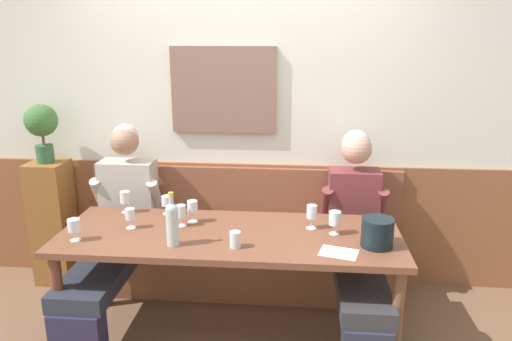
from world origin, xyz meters
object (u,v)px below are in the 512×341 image
(ice_bucket, at_px, (377,233))
(water_tumbler_center, at_px, (235,240))
(wall_bench, at_px, (242,256))
(person_center_right_seat, at_px, (115,226))
(potted_plant, at_px, (42,125))
(wine_glass_center_rear, at_px, (335,219))
(wine_bottle_amber_mid, at_px, (172,222))
(wine_glass_near_bucket, at_px, (125,198))
(wine_glass_right_end, at_px, (167,202))
(wine_glass_center_front, at_px, (130,215))
(wine_glass_mid_right, at_px, (181,213))
(wine_glass_left_end, at_px, (312,213))
(person_left_seat, at_px, (357,232))
(wine_glass_by_bottle, at_px, (192,208))
(dining_table, at_px, (230,246))
(wine_glass_mid_left, at_px, (74,226))

(ice_bucket, bearing_deg, water_tumbler_center, -173.92)
(wall_bench, height_order, person_center_right_seat, person_center_right_seat)
(water_tumbler_center, bearing_deg, ice_bucket, 6.08)
(potted_plant, bearing_deg, wine_glass_center_rear, -16.24)
(ice_bucket, height_order, wine_bottle_amber_mid, wine_bottle_amber_mid)
(wine_glass_center_rear, height_order, wine_glass_near_bucket, wine_glass_near_bucket)
(wine_glass_right_end, bearing_deg, wine_glass_center_front, -122.24)
(wine_glass_mid_right, bearing_deg, wine_glass_left_end, 2.21)
(person_left_seat, relative_size, wine_glass_near_bucket, 8.54)
(wine_glass_mid_right, relative_size, wine_glass_left_end, 0.91)
(wine_bottle_amber_mid, bearing_deg, wine_glass_left_end, 21.70)
(wall_bench, bearing_deg, water_tumbler_center, -85.70)
(wall_bench, height_order, wine_glass_center_front, wall_bench)
(wine_bottle_amber_mid, relative_size, wine_glass_mid_right, 2.30)
(wall_bench, bearing_deg, wine_glass_left_end, -45.45)
(wine_glass_center_front, relative_size, wine_glass_by_bottle, 0.89)
(person_left_seat, distance_m, wine_glass_by_bottle, 1.11)
(wine_glass_right_end, height_order, potted_plant, potted_plant)
(person_center_right_seat, height_order, wine_glass_near_bucket, person_center_right_seat)
(person_center_right_seat, relative_size, wine_glass_near_bucket, 8.65)
(wine_glass_mid_right, height_order, wine_glass_right_end, wine_glass_mid_right)
(dining_table, xyz_separation_m, ice_bucket, (0.88, -0.12, 0.17))
(water_tumbler_center, bearing_deg, wine_glass_left_end, 35.95)
(wall_bench, relative_size, wine_glass_mid_right, 17.15)
(person_center_right_seat, bearing_deg, person_left_seat, 0.31)
(wall_bench, bearing_deg, wine_glass_mid_right, -120.53)
(person_left_seat, bearing_deg, wine_glass_mid_right, -168.61)
(water_tumbler_center, bearing_deg, wine_glass_center_rear, 22.79)
(wall_bench, height_order, wine_bottle_amber_mid, wine_bottle_amber_mid)
(person_center_right_seat, relative_size, wine_glass_left_end, 8.42)
(water_tumbler_center, bearing_deg, wall_bench, 94.30)
(wine_glass_center_rear, bearing_deg, wine_glass_near_bucket, 169.85)
(wine_bottle_amber_mid, relative_size, wine_glass_right_end, 2.49)
(wine_glass_left_end, relative_size, wine_glass_center_rear, 1.06)
(person_center_right_seat, distance_m, wine_glass_by_bottle, 0.64)
(wall_bench, xyz_separation_m, person_left_seat, (0.82, -0.32, 0.37))
(wine_glass_near_bucket, height_order, potted_plant, potted_plant)
(wine_glass_mid_right, bearing_deg, ice_bucket, -9.60)
(wine_bottle_amber_mid, xyz_separation_m, wine_glass_right_end, (-0.17, 0.49, -0.05))
(wine_glass_center_front, distance_m, wine_glass_center_rear, 1.28)
(water_tumbler_center, bearing_deg, wine_glass_mid_right, 143.04)
(wine_glass_center_front, xyz_separation_m, wine_glass_right_end, (0.17, 0.26, -0.00))
(dining_table, xyz_separation_m, wine_glass_left_end, (0.51, 0.12, 0.19))
(wine_glass_center_front, bearing_deg, wine_glass_left_end, 4.80)
(wine_glass_by_bottle, bearing_deg, wine_glass_near_bucket, 164.77)
(wine_glass_mid_left, relative_size, wine_glass_center_front, 1.04)
(wall_bench, distance_m, dining_table, 0.74)
(wine_glass_right_end, bearing_deg, wine_glass_left_end, -9.78)
(wall_bench, xyz_separation_m, wine_glass_mid_right, (-0.32, -0.55, 0.56))
(person_left_seat, bearing_deg, wine_glass_right_end, -178.66)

